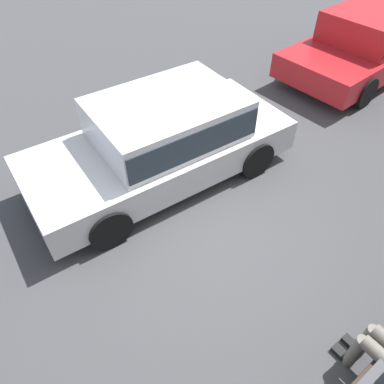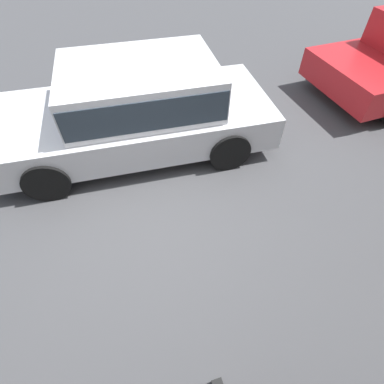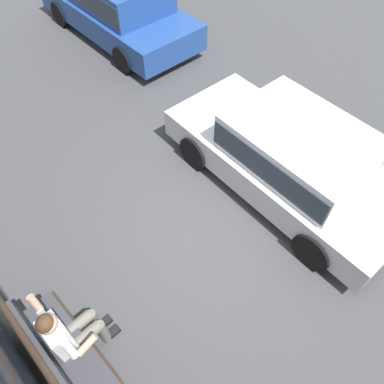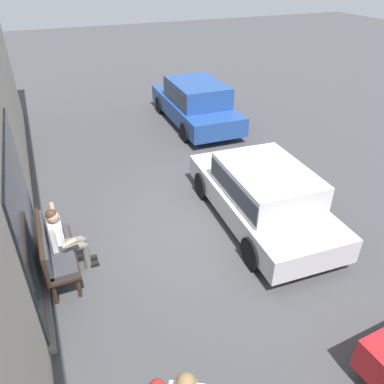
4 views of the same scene
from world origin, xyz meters
TOP-DOWN VIEW (x-y plane):
  - ground_plane at (0.00, 0.00)m, footprint 60.00×60.00m
  - parked_car_near at (-6.01, -1.67)m, footprint 4.47×2.15m
  - parked_car_mid at (-0.18, -1.43)m, footprint 4.31×2.06m

SIDE VIEW (x-z plane):
  - ground_plane at x=0.00m, z-range 0.00..0.00m
  - parked_car_mid at x=-0.18m, z-range 0.07..1.44m
  - parked_car_near at x=-6.01m, z-range 0.07..1.44m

